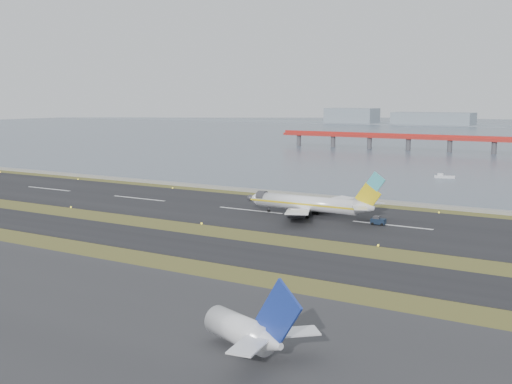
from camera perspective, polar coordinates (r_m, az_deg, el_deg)
ground at (r=150.28m, az=-6.54°, el=-3.35°), size 1000.00×1000.00×0.00m
taxiway_strip at (r=141.22m, az=-9.54°, el=-4.16°), size 1000.00×18.00×0.10m
runway_strip at (r=174.47m, az=-0.49°, el=-1.65°), size 1000.00×45.00×0.10m
seawall at (r=200.17m, az=4.04°, el=-0.24°), size 1000.00×2.50×1.00m
red_pier at (r=373.42m, az=20.44°, el=4.29°), size 260.00×5.00×10.20m
airliner at (r=165.09m, az=4.89°, el=-1.05°), size 38.52×32.89×12.80m
pushback_tug at (r=157.26m, az=10.80°, el=-2.53°), size 3.55×2.24×2.20m
second_airliner_tail at (r=77.62m, az=-0.49°, el=-12.37°), size 15.60×12.50×9.86m
workboat_near at (r=255.58m, az=16.36°, el=1.33°), size 7.84×4.01×1.82m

